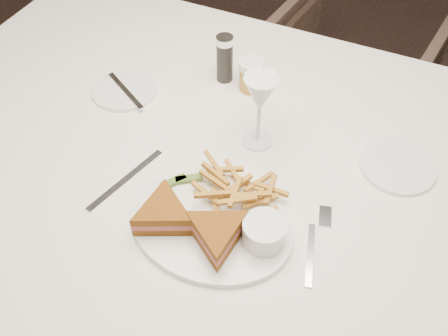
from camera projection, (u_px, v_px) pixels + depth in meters
table at (232, 259)px, 1.34m from camera, size 1.65×1.11×0.75m
chair_far at (347, 74)px, 1.97m from camera, size 0.66×0.63×0.61m
table_setting at (227, 178)px, 0.99m from camera, size 0.82×0.58×0.18m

